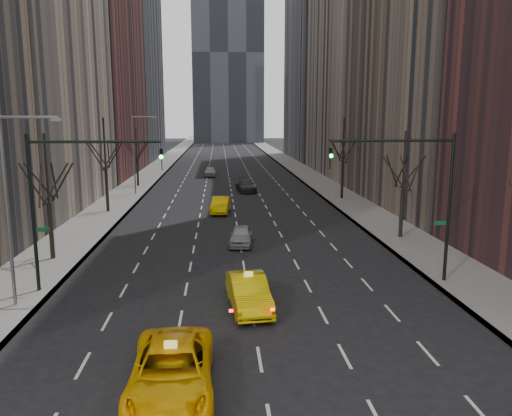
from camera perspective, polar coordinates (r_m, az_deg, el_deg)
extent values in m
cube|color=slate|center=(84.52, -11.60, 4.15)|extent=(4.50, 320.00, 0.15)
cube|color=slate|center=(84.93, 5.07, 4.35)|extent=(4.50, 320.00, 0.15)
cube|color=brown|center=(82.88, -19.27, 18.89)|extent=(14.00, 28.00, 44.00)
cube|color=slate|center=(113.15, -15.39, 20.76)|extent=(14.00, 30.00, 60.00)
cube|color=#BCA88F|center=(82.24, 12.95, 21.39)|extent=(14.00, 28.00, 50.00)
cube|color=slate|center=(112.54, 8.12, 20.55)|extent=(14.00, 30.00, 58.00)
cylinder|color=black|center=(33.83, -22.38, -2.40)|extent=(0.28, 0.28, 3.57)
cylinder|color=black|center=(33.23, -22.84, 4.19)|extent=(0.16, 0.16, 4.25)
cylinder|color=black|center=(34.08, -22.05, 2.86)|extent=(0.42, 1.80, 2.52)
cylinder|color=black|center=(33.36, -21.26, 2.76)|extent=(1.74, 0.72, 2.52)
cylinder|color=black|center=(32.60, -21.94, 2.56)|extent=(1.46, 1.25, 2.52)
cylinder|color=black|center=(32.58, -23.45, 2.45)|extent=(0.42, 1.80, 2.52)
cylinder|color=black|center=(33.32, -24.21, 2.55)|extent=(1.74, 0.72, 2.52)
cylinder|color=black|center=(34.06, -23.49, 2.75)|extent=(1.46, 1.25, 2.52)
cylinder|color=black|center=(48.99, -16.67, 1.95)|extent=(0.28, 0.28, 3.99)
cylinder|color=black|center=(48.58, -16.94, 7.06)|extent=(0.16, 0.16, 4.75)
cylinder|color=black|center=(49.44, -16.48, 5.80)|extent=(0.42, 1.80, 2.52)
cylinder|color=black|center=(48.77, -15.86, 5.77)|extent=(1.74, 0.72, 2.52)
cylinder|color=black|center=(47.97, -16.23, 5.68)|extent=(1.46, 1.25, 2.52)
cylinder|color=black|center=(47.86, -17.26, 5.62)|extent=(0.42, 1.80, 2.52)
cylinder|color=black|center=(48.55, -17.87, 5.65)|extent=(1.74, 0.72, 2.52)
cylinder|color=black|center=(49.33, -17.48, 5.74)|extent=(1.46, 1.25, 2.52)
cylinder|color=black|center=(66.58, -13.38, 3.96)|extent=(0.28, 0.28, 3.36)
cylinder|color=black|center=(66.29, -13.51, 7.12)|extent=(0.16, 0.16, 4.00)
cylinder|color=black|center=(67.14, -13.24, 6.51)|extent=(0.42, 1.80, 2.52)
cylinder|color=black|center=(66.50, -12.75, 6.50)|extent=(1.74, 0.72, 2.52)
cylinder|color=black|center=(65.69, -12.99, 6.44)|extent=(1.46, 1.25, 2.52)
cylinder|color=black|center=(65.52, -13.73, 6.40)|extent=(0.42, 1.80, 2.52)
cylinder|color=black|center=(66.18, -14.22, 6.42)|extent=(1.74, 0.72, 2.52)
cylinder|color=black|center=(66.99, -13.97, 6.47)|extent=(1.46, 1.25, 2.52)
cylinder|color=black|center=(38.45, 16.27, -0.57)|extent=(0.28, 0.28, 3.57)
cylinder|color=black|center=(37.93, 16.57, 5.24)|extent=(0.16, 0.16, 4.25)
cylinder|color=black|center=(38.86, 16.27, 4.04)|extent=(0.42, 1.80, 2.52)
cylinder|color=black|center=(38.58, 17.48, 3.94)|extent=(1.74, 0.72, 2.52)
cylinder|color=black|center=(37.75, 17.74, 3.79)|extent=(1.46, 1.25, 2.52)
cylinder|color=black|center=(37.18, 16.74, 3.75)|extent=(0.42, 1.80, 2.52)
cylinder|color=black|center=(37.47, 15.50, 3.86)|extent=(1.74, 0.72, 2.52)
cylinder|color=black|center=(38.31, 15.29, 4.00)|extent=(1.46, 1.25, 2.52)
cylinder|color=black|center=(55.43, 9.83, 3.17)|extent=(0.28, 0.28, 3.99)
cylinder|color=black|center=(55.06, 9.97, 7.69)|extent=(0.16, 0.16, 4.75)
cylinder|color=black|center=(55.98, 9.87, 6.56)|extent=(0.42, 1.80, 2.52)
cylinder|color=black|center=(55.61, 10.67, 6.51)|extent=(1.74, 0.72, 2.52)
cylinder|color=black|center=(54.75, 10.75, 6.45)|extent=(1.46, 1.25, 2.52)
cylinder|color=black|center=(54.27, 10.00, 6.44)|extent=(0.42, 1.80, 2.52)
cylinder|color=black|center=(54.65, 9.18, 6.49)|extent=(1.74, 0.72, 2.52)
cylinder|color=black|center=(55.50, 9.13, 6.55)|extent=(1.46, 1.25, 2.52)
cylinder|color=black|center=(27.45, -24.14, -0.64)|extent=(0.18, 0.18, 8.00)
cylinder|color=black|center=(26.11, -17.96, 7.22)|extent=(6.50, 0.14, 0.14)
imported|color=black|center=(25.60, -10.73, 5.46)|extent=(0.18, 0.22, 1.10)
sphere|color=#0CFF33|center=(25.41, -10.79, 5.76)|extent=(0.20, 0.20, 0.20)
cube|color=#0C5926|center=(27.47, -23.23, -2.27)|extent=(0.70, 0.04, 0.22)
cylinder|color=black|center=(28.55, 21.18, -0.04)|extent=(0.18, 0.18, 8.00)
cylinder|color=black|center=(26.91, 15.37, 7.43)|extent=(6.50, 0.14, 0.14)
imported|color=black|center=(26.07, 8.49, 5.62)|extent=(0.18, 0.22, 1.10)
sphere|color=#0CFF33|center=(25.88, 8.59, 5.91)|extent=(0.20, 0.20, 0.20)
cube|color=#0C5926|center=(28.52, 20.35, -1.63)|extent=(0.70, 0.04, 0.22)
cylinder|color=slate|center=(25.68, -26.55, -0.40)|extent=(0.16, 0.16, 9.00)
cylinder|color=slate|center=(24.84, -24.55, 9.42)|extent=(2.60, 0.14, 0.14)
cube|color=slate|center=(24.46, -21.86, 9.38)|extent=(0.50, 0.22, 0.15)
cylinder|color=slate|center=(59.32, -13.78, 5.93)|extent=(0.16, 0.16, 9.00)
cylinder|color=slate|center=(58.96, -12.70, 10.13)|extent=(2.60, 0.14, 0.14)
cube|color=slate|center=(58.80, -11.52, 10.08)|extent=(0.50, 0.22, 0.15)
imported|color=#FFB905|center=(17.31, -9.62, -17.88)|extent=(2.81, 5.90, 1.63)
imported|color=#D6B304|center=(23.91, -0.86, -9.61)|extent=(2.16, 4.96, 1.59)
imported|color=#A2A4A9|center=(35.46, -1.69, -3.14)|extent=(1.99, 4.11, 1.35)
imported|color=yellow|center=(47.28, -4.06, 0.36)|extent=(2.00, 4.67, 1.50)
imported|color=#303136|center=(60.60, -1.15, 2.58)|extent=(2.67, 5.21, 1.45)
imported|color=#BABABA|center=(76.54, -5.25, 4.18)|extent=(1.76, 4.34, 1.48)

